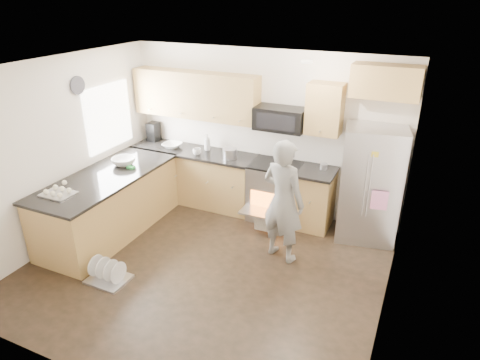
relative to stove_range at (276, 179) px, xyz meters
The scene contains 8 objects.
ground 1.86m from the stove_range, 101.69° to the right, with size 4.50×4.50×0.00m, color black.
room_shell 1.99m from the stove_range, 103.00° to the right, with size 4.54×4.04×2.62m.
back_cabinet_run 0.98m from the stove_range, behind, with size 4.45×0.64×2.50m.
peninsula 2.56m from the stove_range, 145.51° to the right, with size 0.96×2.36×1.04m.
stove_range is the anchor object (origin of this frame).
refrigerator 1.43m from the stove_range, ahead, with size 0.93×0.78×1.69m.
person 1.12m from the stove_range, 65.07° to the right, with size 0.62×0.41×1.70m, color gray.
dish_rack 2.85m from the stove_range, 118.85° to the right, with size 0.51×0.41×0.31m.
Camera 1 is at (2.38, -4.09, 3.40)m, focal length 32.00 mm.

